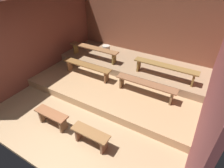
{
  "coord_description": "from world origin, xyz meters",
  "views": [
    {
      "loc": [
        2.26,
        -1.42,
        3.39
      ],
      "look_at": [
        0.09,
        2.29,
        0.43
      ],
      "focal_mm": 29.57,
      "sensor_mm": 36.0,
      "label": 1
    }
  ],
  "objects_px": {
    "bench_floor_left": "(52,116)",
    "bench_lower_right": "(146,85)",
    "bench_lower_left": "(87,67)",
    "pail_middle": "(106,49)",
    "bench_floor_right": "(91,136)",
    "bench_middle_right": "(165,68)",
    "bench_middle_left": "(94,50)"
  },
  "relations": [
    {
      "from": "bench_floor_left",
      "to": "bench_middle_right",
      "type": "xyz_separation_m",
      "value": [
        1.81,
        2.75,
        0.49
      ]
    },
    {
      "from": "bench_middle_right",
      "to": "bench_middle_left",
      "type": "bearing_deg",
      "value": 180.0
    },
    {
      "from": "bench_lower_left",
      "to": "bench_lower_right",
      "type": "xyz_separation_m",
      "value": [
        1.98,
        0.0,
        0.0
      ]
    },
    {
      "from": "bench_floor_right",
      "to": "bench_lower_left",
      "type": "distance_m",
      "value": 2.53
    },
    {
      "from": "bench_middle_right",
      "to": "pail_middle",
      "type": "relative_size",
      "value": 6.76
    },
    {
      "from": "bench_lower_left",
      "to": "bench_middle_right",
      "type": "xyz_separation_m",
      "value": [
        2.24,
        0.77,
        0.23
      ]
    },
    {
      "from": "bench_middle_left",
      "to": "bench_middle_right",
      "type": "relative_size",
      "value": 1.0
    },
    {
      "from": "bench_middle_right",
      "to": "pail_middle",
      "type": "bearing_deg",
      "value": 164.16
    },
    {
      "from": "bench_floor_right",
      "to": "pail_middle",
      "type": "bearing_deg",
      "value": 116.81
    },
    {
      "from": "bench_floor_left",
      "to": "bench_lower_left",
      "type": "bearing_deg",
      "value": 102.2
    },
    {
      "from": "bench_lower_left",
      "to": "pail_middle",
      "type": "bearing_deg",
      "value": 97.22
    },
    {
      "from": "bench_middle_right",
      "to": "bench_lower_right",
      "type": "bearing_deg",
      "value": -108.48
    },
    {
      "from": "bench_floor_right",
      "to": "pail_middle",
      "type": "xyz_separation_m",
      "value": [
        -1.74,
        3.44,
        0.29
      ]
    },
    {
      "from": "bench_floor_right",
      "to": "pail_middle",
      "type": "distance_m",
      "value": 3.86
    },
    {
      "from": "bench_floor_left",
      "to": "bench_floor_right",
      "type": "distance_m",
      "value": 1.12
    },
    {
      "from": "bench_floor_left",
      "to": "bench_middle_right",
      "type": "distance_m",
      "value": 3.33
    },
    {
      "from": "bench_middle_left",
      "to": "bench_middle_right",
      "type": "bearing_deg",
      "value": 0.0
    },
    {
      "from": "bench_lower_left",
      "to": "pail_middle",
      "type": "relative_size",
      "value": 6.18
    },
    {
      "from": "bench_floor_left",
      "to": "bench_lower_right",
      "type": "xyz_separation_m",
      "value": [
        1.55,
        1.98,
        0.26
      ]
    },
    {
      "from": "bench_floor_left",
      "to": "bench_lower_right",
      "type": "distance_m",
      "value": 2.53
    },
    {
      "from": "bench_floor_left",
      "to": "bench_middle_right",
      "type": "bearing_deg",
      "value": 56.64
    },
    {
      "from": "bench_floor_right",
      "to": "bench_floor_left",
      "type": "bearing_deg",
      "value": 180.0
    },
    {
      "from": "bench_middle_left",
      "to": "bench_lower_left",
      "type": "bearing_deg",
      "value": -71.52
    },
    {
      "from": "bench_middle_left",
      "to": "pail_middle",
      "type": "bearing_deg",
      "value": 83.89
    },
    {
      "from": "bench_floor_right",
      "to": "bench_middle_left",
      "type": "distance_m",
      "value": 3.33
    },
    {
      "from": "pail_middle",
      "to": "bench_middle_left",
      "type": "bearing_deg",
      "value": -96.11
    },
    {
      "from": "bench_floor_right",
      "to": "bench_middle_right",
      "type": "xyz_separation_m",
      "value": [
        0.69,
        2.75,
        0.49
      ]
    },
    {
      "from": "bench_floor_left",
      "to": "bench_lower_left",
      "type": "height_order",
      "value": "bench_lower_left"
    },
    {
      "from": "bench_floor_right",
      "to": "pail_middle",
      "type": "height_order",
      "value": "pail_middle"
    },
    {
      "from": "bench_lower_right",
      "to": "bench_middle_right",
      "type": "bearing_deg",
      "value": 71.52
    },
    {
      "from": "bench_lower_left",
      "to": "bench_middle_right",
      "type": "distance_m",
      "value": 2.38
    },
    {
      "from": "bench_lower_left",
      "to": "bench_middle_left",
      "type": "relative_size",
      "value": 0.91
    }
  ]
}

